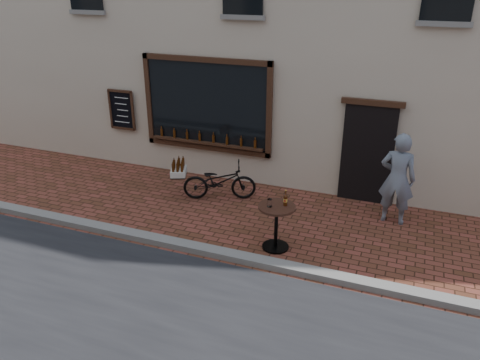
% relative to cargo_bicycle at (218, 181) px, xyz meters
% --- Properties ---
extents(ground, '(90.00, 90.00, 0.00)m').
position_rel_cargo_bicycle_xyz_m(ground, '(1.18, -2.38, -0.44)').
color(ground, '#512A1A').
rests_on(ground, ground).
extents(kerb, '(90.00, 0.25, 0.12)m').
position_rel_cargo_bicycle_xyz_m(kerb, '(1.18, -2.18, -0.38)').
color(kerb, slate).
rests_on(kerb, ground).
extents(cargo_bicycle, '(1.95, 1.18, 0.92)m').
position_rel_cargo_bicycle_xyz_m(cargo_bicycle, '(0.00, 0.00, 0.00)').
color(cargo_bicycle, black).
rests_on(cargo_bicycle, ground).
extents(bistro_table, '(0.68, 0.68, 1.17)m').
position_rel_cargo_bicycle_xyz_m(bistro_table, '(1.83, -1.54, 0.19)').
color(bistro_table, black).
rests_on(bistro_table, ground).
extents(pedestrian, '(0.73, 0.51, 1.91)m').
position_rel_cargo_bicycle_xyz_m(pedestrian, '(3.78, 0.29, 0.52)').
color(pedestrian, slate).
rests_on(pedestrian, ground).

